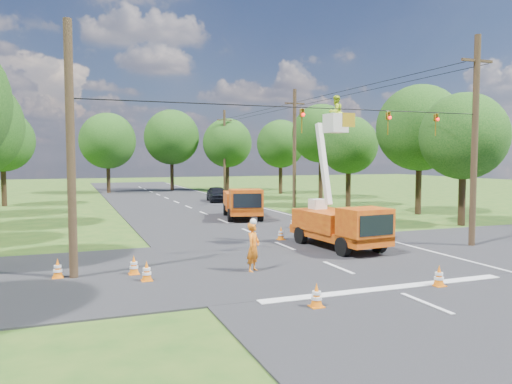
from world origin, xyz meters
name	(u,v)px	position (x,y,z in m)	size (l,w,h in m)	color
ground	(204,214)	(0.00, 20.00, 0.00)	(140.00, 140.00, 0.00)	#285118
road_main	(204,214)	(0.00, 20.00, 0.00)	(12.00, 100.00, 0.06)	black
road_cross	(314,259)	(0.00, 2.00, 0.00)	(56.00, 10.00, 0.07)	black
stop_bar	(389,289)	(0.00, -3.20, 0.00)	(9.00, 0.45, 0.02)	silver
edge_line	(272,211)	(5.60, 20.00, 0.00)	(0.12, 90.00, 0.02)	silver
bucket_truck	(340,216)	(2.19, 3.63, 1.52)	(2.60, 5.70, 7.15)	#D4640F
second_truck	(243,203)	(1.72, 15.96, 1.13)	(3.34, 6.11, 2.17)	#D4640F
ground_worker	(253,247)	(-3.22, 0.68, 0.93)	(0.68, 0.44, 1.86)	orange
distant_car	(217,194)	(3.84, 29.46, 0.74)	(1.75, 4.36, 1.49)	black
traffic_cone_0	(316,296)	(-3.12, -4.14, 0.36)	(0.38, 0.38, 0.71)	orange
traffic_cone_1	(439,276)	(1.74, -3.52, 0.36)	(0.38, 0.38, 0.71)	orange
traffic_cone_2	(281,233)	(0.58, 6.79, 0.36)	(0.38, 0.38, 0.71)	orange
traffic_cone_3	(293,222)	(3.03, 10.56, 0.36)	(0.38, 0.38, 0.71)	orange
traffic_cone_4	(147,271)	(-7.16, 0.61, 0.36)	(0.38, 0.38, 0.71)	orange
traffic_cone_5	(134,265)	(-7.45, 1.75, 0.36)	(0.38, 0.38, 0.71)	orange
traffic_cone_6	(58,269)	(-10.03, 2.14, 0.36)	(0.38, 0.38, 0.71)	orange
traffic_cone_7	(261,212)	(3.21, 16.37, 0.36)	(0.38, 0.38, 0.71)	orange
pole_right_near	(475,140)	(8.50, 2.00, 5.11)	(1.80, 0.30, 10.00)	#4C3823
pole_right_mid	(294,147)	(8.50, 22.00, 5.11)	(1.80, 0.30, 10.00)	#4C3823
pole_right_far	(225,150)	(8.50, 42.00, 5.11)	(1.80, 0.30, 10.00)	#4C3823
pole_left	(71,151)	(-9.50, 2.00, 4.50)	(0.30, 0.30, 9.00)	#4C3823
signal_span	(361,120)	(2.23, 1.99, 5.88)	(18.00, 0.29, 1.07)	black
tree_left_f	(2,141)	(-14.80, 32.00, 5.69)	(5.40, 5.40, 8.40)	#382616
tree_right_a	(464,136)	(13.50, 8.00, 5.56)	(5.40, 5.40, 8.28)	#382616
tree_right_b	(420,128)	(15.00, 14.00, 6.43)	(6.40, 6.40, 9.65)	#382616
tree_right_c	(349,145)	(13.20, 21.00, 5.31)	(5.00, 5.00, 7.83)	#382616
tree_right_d	(321,134)	(14.80, 29.00, 6.68)	(6.00, 6.00, 9.70)	#382616
tree_right_e	(281,144)	(13.80, 37.00, 5.81)	(5.60, 5.60, 8.63)	#382616
tree_far_a	(108,141)	(-5.00, 45.00, 6.19)	(6.60, 6.60, 9.50)	#382616
tree_far_b	(172,137)	(3.00, 47.00, 6.81)	(7.00, 7.00, 10.32)	#382616
tree_far_c	(227,143)	(9.50, 44.00, 6.06)	(6.20, 6.20, 9.18)	#382616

